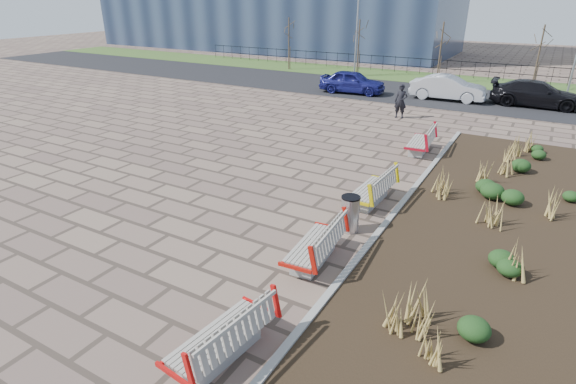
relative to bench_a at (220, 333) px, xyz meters
The scene contains 20 objects.
ground 3.59m from the bench_a, 147.67° to the left, with size 120.00×120.00×0.00m, color #6F5B4C.
planting_bed 7.64m from the bench_a, 64.78° to the left, with size 4.50×18.00×0.10m, color black.
planting_curb 6.97m from the bench_a, 82.40° to the left, with size 0.16×18.00×0.15m, color gray.
grass_verge_far 30.05m from the bench_a, 95.73° to the left, with size 80.00×5.00×0.04m, color #33511E.
road 24.09m from the bench_a, 97.15° to the left, with size 80.00×7.00×0.02m, color black.
bench_a is the anchor object (origin of this frame).
bench_b 3.49m from the bench_a, 90.00° to the left, with size 0.90×2.10×1.00m, color #B9150C, non-canonical shape.
bench_c 7.21m from the bench_a, 90.00° to the left, with size 0.90×2.10×1.00m, color #DCC10B, non-canonical shape.
bench_d 12.63m from the bench_a, 90.00° to the left, with size 0.90×2.10×1.00m, color #A40A1B, non-canonical shape.
litter_bin 5.30m from the bench_a, 88.50° to the left, with size 0.48×0.48×0.96m, color #B2B2B7.
pedestrian 17.66m from the bench_a, 97.46° to the left, with size 0.61×0.40×1.68m, color black.
car_blue 23.05m from the bench_a, 107.02° to the left, with size 1.63×4.06×1.38m, color navy.
car_silver 23.01m from the bench_a, 92.83° to the left, with size 1.48×4.25×1.40m, color #ABAEB3.
car_black 23.94m from the bench_a, 81.66° to the left, with size 1.94×4.77×1.39m, color black.
tree_a 32.15m from the bench_a, 117.84° to the left, with size 1.40×1.40×4.00m, color #4C3D2D, non-canonical shape.
tree_b 29.83m from the bench_a, 107.58° to the left, with size 1.40×1.40×4.00m, color #4C3D2D, non-canonical shape.
tree_c 28.60m from the bench_a, 96.03° to the left, with size 1.40×1.40×4.00m, color #4C3D2D, non-canonical shape.
tree_d 28.60m from the bench_a, 83.97° to the left, with size 1.40×1.40×4.00m, color #4C3D2D, non-canonical shape.
lamp_west 29.42m from the bench_a, 107.88° to the left, with size 0.24×0.60×6.00m, color gray, non-canonical shape.
railing_fence 31.54m from the bench_a, 95.46° to the left, with size 44.00×0.10×1.20m, color black, non-canonical shape.
Camera 1 is at (6.98, -6.48, 5.74)m, focal length 28.00 mm.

